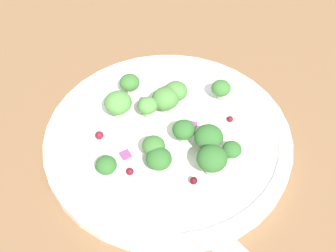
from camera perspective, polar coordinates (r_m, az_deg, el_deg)
The scene contains 25 objects.
ground_plane at distance 49.31cm, azimuth 1.31°, elevation -5.26°, with size 180.00×180.00×2.00cm, color brown.
plate at distance 49.53cm, azimuth 0.00°, elevation -1.40°, with size 26.47×26.47×1.70cm.
dressing_pool at distance 49.19cm, azimuth 0.00°, elevation -1.07°, with size 15.35×15.35×0.20cm, color white.
broccoli_floret_0 at distance 51.85cm, azimuth 6.57°, elevation 4.64°, with size 2.19×2.19×2.22cm.
broccoli_floret_1 at distance 46.60cm, azimuth 5.05°, elevation -1.43°, with size 2.94×2.94×2.97cm.
broccoli_floret_2 at distance 49.41cm, azimuth -6.18°, elevation 2.83°, with size 2.96×2.96×2.99cm.
broccoli_floret_3 at distance 45.54cm, azimuth -7.65°, elevation -4.85°, with size 2.13×2.13×2.15cm.
broccoli_floret_4 at distance 44.23cm, azimuth 5.46°, elevation -4.09°, with size 2.96×2.96×3.00cm.
broccoli_floret_5 at distance 49.34cm, azimuth -2.52°, elevation 2.51°, with size 2.15×2.15×2.18cm.
broccoli_floret_6 at distance 46.62cm, azimuth 7.89°, elevation -2.93°, with size 1.98×1.98×2.00cm.
broccoli_floret_7 at distance 50.23cm, azimuth -0.32°, elevation 3.35°, with size 2.96×2.96×2.99cm.
broccoli_floret_8 at distance 52.80cm, azimuth -4.76°, elevation 5.33°, with size 2.31×2.31×2.34cm.
broccoli_floret_9 at distance 45.94cm, azimuth -1.80°, elevation -2.50°, with size 2.32×2.32×2.35cm.
broccoli_floret_10 at distance 45.08cm, azimuth -0.91°, elevation -4.34°, with size 2.56×2.56×2.59cm.
broccoli_floret_11 at distance 47.19cm, azimuth 1.96°, elevation -0.51°, with size 2.37×2.37×2.39cm.
broccoli_floret_12 at distance 51.09cm, azimuth 0.99°, elevation 4.29°, with size 2.59×2.59×2.63cm.
cranberry_0 at distance 51.90cm, azimuth -5.89°, elevation 3.22°, with size 0.86×0.86×0.86cm, color maroon.
cranberry_1 at distance 50.64cm, azimuth 7.73°, elevation 0.80°, with size 0.71×0.71×0.71cm, color maroon.
cranberry_2 at distance 45.90cm, azimuth -4.74°, elevation -5.62°, with size 0.78×0.78×0.78cm, color maroon.
cranberry_3 at distance 44.81cm, azimuth 3.18°, elevation -6.75°, with size 0.76×0.76×0.76cm, color #4C0A14.
cranberry_4 at distance 48.83cm, azimuth -8.48°, elevation -1.15°, with size 0.90×0.90×0.90cm, color maroon.
cranberry_5 at distance 46.75cm, azimuth -1.70°, elevation -3.48°, with size 0.90×0.90×0.90cm, color maroon.
onion_bit_0 at distance 47.49cm, azimuth -5.26°, elevation -3.64°, with size 1.03×1.06×0.42cm, color #843D75.
onion_bit_1 at distance 49.53cm, azimuth 2.73°, elevation -0.00°, with size 1.35×1.16×0.50cm, color #843D75.
onion_bit_2 at distance 51.75cm, azimuth -3.08°, elevation 2.92°, with size 0.95×1.36×0.34cm, color #843D75.
Camera 1 is at (21.47, -19.43, 38.91)cm, focal length 49.32 mm.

